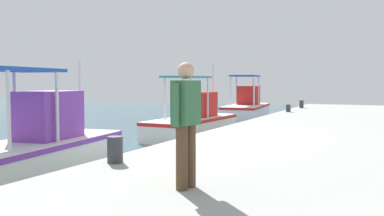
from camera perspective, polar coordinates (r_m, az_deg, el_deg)
name	(u,v)px	position (r m, az deg, el deg)	size (l,w,h in m)	color
fishing_boat_second	(32,147)	(10.86, -20.87, -5.02)	(6.13, 2.53, 2.84)	silver
fishing_boat_third	(193,121)	(17.30, 0.20, -1.82)	(5.53, 1.92, 3.06)	silver
fishing_boat_fourth	(247,108)	(24.96, 7.45, -0.06)	(5.69, 2.56, 2.72)	white
fisherman_standing	(186,120)	(5.59, -0.83, -1.62)	(0.58, 0.28, 1.69)	#4C3823
mooring_bollard_second	(115,150)	(7.59, -10.41, -5.58)	(0.28, 0.28, 0.47)	#333338
mooring_bollard_third	(288,108)	(20.77, 12.95, -0.03)	(0.22, 0.22, 0.36)	#333338
mooring_bollard_fourth	(301,104)	(24.08, 14.65, 0.50)	(0.23, 0.23, 0.43)	#333338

